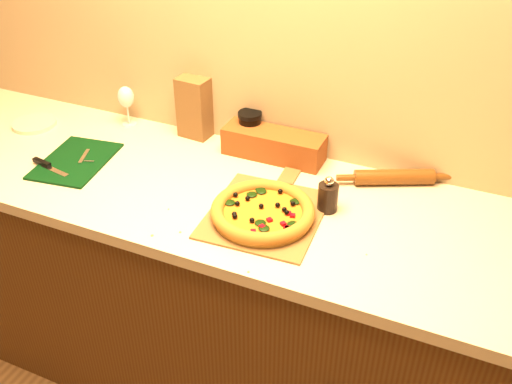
{
  "coord_description": "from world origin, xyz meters",
  "views": [
    {
      "loc": [
        0.65,
        0.08,
        1.91
      ],
      "look_at": [
        0.08,
        1.38,
        0.96
      ],
      "focal_mm": 40.0,
      "sensor_mm": 36.0,
      "label": 1
    }
  ],
  "objects_px": {
    "side_plate": "(34,124)",
    "dark_jar": "(250,130)",
    "pepper_grinder": "(328,196)",
    "cutting_board": "(75,161)",
    "wine_glass": "(126,98)",
    "pizza_peel": "(267,212)",
    "rolling_pin": "(394,177)",
    "pizza": "(263,212)"
  },
  "relations": [
    {
      "from": "rolling_pin",
      "to": "cutting_board",
      "type": "bearing_deg",
      "value": -163.47
    },
    {
      "from": "pizza_peel",
      "to": "rolling_pin",
      "type": "xyz_separation_m",
      "value": [
        0.31,
        0.31,
        0.02
      ]
    },
    {
      "from": "pizza_peel",
      "to": "side_plate",
      "type": "relative_size",
      "value": 3.07
    },
    {
      "from": "rolling_pin",
      "to": "side_plate",
      "type": "distance_m",
      "value": 1.36
    },
    {
      "from": "cutting_board",
      "to": "dark_jar",
      "type": "relative_size",
      "value": 2.42
    },
    {
      "from": "side_plate",
      "to": "rolling_pin",
      "type": "bearing_deg",
      "value": 6.22
    },
    {
      "from": "pizza_peel",
      "to": "pepper_grinder",
      "type": "xyz_separation_m",
      "value": [
        0.16,
        0.09,
        0.04
      ]
    },
    {
      "from": "cutting_board",
      "to": "pizza",
      "type": "bearing_deg",
      "value": -11.26
    },
    {
      "from": "pizza",
      "to": "rolling_pin",
      "type": "relative_size",
      "value": 0.89
    },
    {
      "from": "pepper_grinder",
      "to": "side_plate",
      "type": "relative_size",
      "value": 0.71
    },
    {
      "from": "cutting_board",
      "to": "dark_jar",
      "type": "distance_m",
      "value": 0.62
    },
    {
      "from": "pizza",
      "to": "wine_glass",
      "type": "distance_m",
      "value": 0.8
    },
    {
      "from": "side_plate",
      "to": "cutting_board",
      "type": "bearing_deg",
      "value": -26.63
    },
    {
      "from": "cutting_board",
      "to": "dark_jar",
      "type": "bearing_deg",
      "value": 26.27
    },
    {
      "from": "cutting_board",
      "to": "side_plate",
      "type": "xyz_separation_m",
      "value": [
        -0.32,
        0.16,
        0.0
      ]
    },
    {
      "from": "pizza_peel",
      "to": "rolling_pin",
      "type": "bearing_deg",
      "value": 42.0
    },
    {
      "from": "cutting_board",
      "to": "rolling_pin",
      "type": "relative_size",
      "value": 0.94
    },
    {
      "from": "wine_glass",
      "to": "rolling_pin",
      "type": "bearing_deg",
      "value": -0.52
    },
    {
      "from": "pizza",
      "to": "cutting_board",
      "type": "relative_size",
      "value": 0.94
    },
    {
      "from": "pizza_peel",
      "to": "rolling_pin",
      "type": "distance_m",
      "value": 0.44
    },
    {
      "from": "rolling_pin",
      "to": "side_plate",
      "type": "height_order",
      "value": "rolling_pin"
    },
    {
      "from": "pepper_grinder",
      "to": "rolling_pin",
      "type": "bearing_deg",
      "value": 55.79
    },
    {
      "from": "pizza_peel",
      "to": "cutting_board",
      "type": "relative_size",
      "value": 1.53
    },
    {
      "from": "pizza",
      "to": "wine_glass",
      "type": "bearing_deg",
      "value": 153.38
    },
    {
      "from": "pepper_grinder",
      "to": "pizza_peel",
      "type": "bearing_deg",
      "value": -150.82
    },
    {
      "from": "side_plate",
      "to": "dark_jar",
      "type": "bearing_deg",
      "value": 12.68
    },
    {
      "from": "cutting_board",
      "to": "pepper_grinder",
      "type": "distance_m",
      "value": 0.89
    },
    {
      "from": "pepper_grinder",
      "to": "side_plate",
      "type": "bearing_deg",
      "value": 176.33
    },
    {
      "from": "cutting_board",
      "to": "dark_jar",
      "type": "height_order",
      "value": "dark_jar"
    },
    {
      "from": "rolling_pin",
      "to": "wine_glass",
      "type": "relative_size",
      "value": 2.24
    },
    {
      "from": "cutting_board",
      "to": "wine_glass",
      "type": "xyz_separation_m",
      "value": [
        0.01,
        0.32,
        0.1
      ]
    },
    {
      "from": "pepper_grinder",
      "to": "dark_jar",
      "type": "bearing_deg",
      "value": 144.96
    },
    {
      "from": "pepper_grinder",
      "to": "side_plate",
      "type": "height_order",
      "value": "pepper_grinder"
    },
    {
      "from": "pizza",
      "to": "rolling_pin",
      "type": "distance_m",
      "value": 0.47
    },
    {
      "from": "pepper_grinder",
      "to": "wine_glass",
      "type": "height_order",
      "value": "wine_glass"
    },
    {
      "from": "cutting_board",
      "to": "rolling_pin",
      "type": "distance_m",
      "value": 1.08
    },
    {
      "from": "pizza",
      "to": "side_plate",
      "type": "bearing_deg",
      "value": 169.07
    },
    {
      "from": "wine_glass",
      "to": "dark_jar",
      "type": "distance_m",
      "value": 0.5
    },
    {
      "from": "dark_jar",
      "to": "pizza_peel",
      "type": "bearing_deg",
      "value": -58.62
    },
    {
      "from": "pizza",
      "to": "rolling_pin",
      "type": "height_order",
      "value": "same"
    },
    {
      "from": "pepper_grinder",
      "to": "rolling_pin",
      "type": "distance_m",
      "value": 0.27
    },
    {
      "from": "pizza",
      "to": "pizza_peel",
      "type": "bearing_deg",
      "value": 91.4
    }
  ]
}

